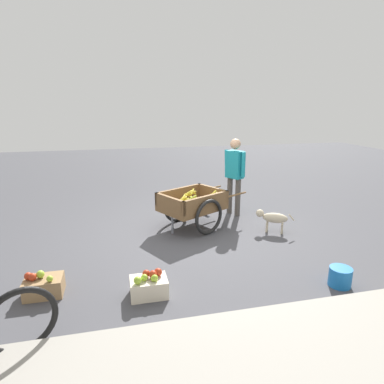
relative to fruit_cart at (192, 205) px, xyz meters
The scene contains 7 objects.
ground_plane 0.59m from the fruit_cart, 75.29° to the left, with size 24.00×24.00×0.00m, color #47474C.
fruit_cart is the anchor object (origin of this frame).
vendor_person 1.25m from the fruit_cart, 151.06° to the right, with size 0.34×0.50×1.57m.
dog 1.46m from the fruit_cart, 158.21° to the left, with size 0.59×0.40×0.40m.
plastic_bucket 2.78m from the fruit_cart, 119.37° to the left, with size 0.28×0.28×0.24m, color #1966B2.
apple_crate 2.89m from the fruit_cart, 38.18° to the left, with size 0.44×0.32×0.31m.
mixed_fruit_crate 2.34m from the fruit_cart, 63.75° to the left, with size 0.44×0.32×0.32m.
Camera 1 is at (1.22, 5.24, 2.24)m, focal length 30.82 mm.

